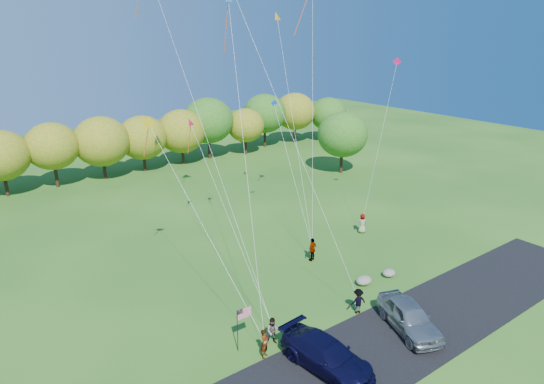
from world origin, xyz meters
The scene contains 13 objects.
ground centered at (0.00, 0.00, 0.00)m, with size 140.00×140.00×0.00m, color #1E5117.
asphalt_lane centered at (0.00, -4.00, 0.03)m, with size 44.00×6.00×0.06m, color black.
treeline centered at (1.14, 35.57, 4.64)m, with size 76.46×27.73×8.11m.
minivan_navy centered at (-2.06, -3.51, 0.85)m, with size 2.21×5.45×1.58m, color black.
minivan_silver centered at (4.10, -3.88, 0.92)m, with size 2.02×5.02×1.71m, color gray.
flyer_a centered at (-4.05, -0.80, 0.84)m, with size 0.61×0.40×1.68m, color #4C4C59.
flyer_b centered at (-2.99, -0.12, 0.80)m, with size 0.78×0.61×1.61m, color #4C4C59.
flyer_c centered at (3.09, -0.80, 0.82)m, with size 1.06×0.61×1.64m, color #4C4C59.
flyer_d centered at (5.58, 6.31, 0.92)m, with size 1.07×0.45×1.83m, color #4C4C59.
flyer_e centered at (12.51, 7.71, 0.86)m, with size 0.84×0.55×1.72m, color #4C4C59.
flag_assembly centered at (-4.65, 0.49, 1.92)m, with size 0.94×0.61×2.56m.
boulder_near centered at (6.01, 1.40, 0.30)m, with size 1.19×0.94×0.60m, color slate.
boulder_far centered at (8.30, 1.14, 0.26)m, with size 1.00×0.83×0.52m, color slate.
Camera 1 is at (-16.83, -18.56, 16.82)m, focal length 32.00 mm.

